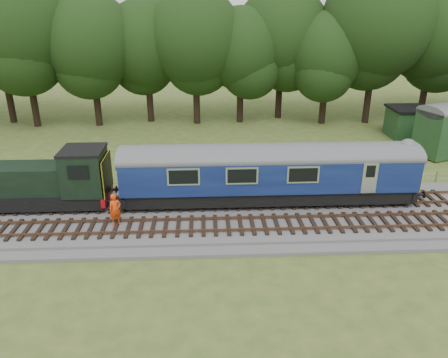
{
  "coord_description": "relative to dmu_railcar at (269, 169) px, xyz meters",
  "views": [
    {
      "loc": [
        1.53,
        -23.48,
        12.26
      ],
      "look_at": [
        2.72,
        1.4,
        2.0
      ],
      "focal_mm": 35.0,
      "sensor_mm": 36.0,
      "label": 1
    }
  ],
  "objects": [
    {
      "name": "track_north",
      "position": [
        -5.51,
        -0.0,
        -2.19
      ],
      "size": [
        67.2,
        2.4,
        0.21
      ],
      "color": "black",
      "rests_on": "ballast"
    },
    {
      "name": "worker",
      "position": [
        -9.06,
        -2.56,
        -1.31
      ],
      "size": [
        0.83,
        0.73,
        1.9
      ],
      "primitive_type": "imported",
      "rotation": [
        0.0,
        0.0,
        0.51
      ],
      "color": "#F2410C",
      "rests_on": "ballast"
    },
    {
      "name": "ballast",
      "position": [
        -5.51,
        -1.4,
        -2.43
      ],
      "size": [
        70.0,
        7.0,
        0.35
      ],
      "primitive_type": "cube",
      "color": "#4C4C4F",
      "rests_on": "ground"
    },
    {
      "name": "track_south",
      "position": [
        -5.51,
        -3.0,
        -2.19
      ],
      "size": [
        67.2,
        2.4,
        0.21
      ],
      "color": "black",
      "rests_on": "ballast"
    },
    {
      "name": "ground",
      "position": [
        -5.51,
        -1.4,
        -2.61
      ],
      "size": [
        120.0,
        120.0,
        0.0
      ],
      "primitive_type": "plane",
      "color": "#3E5820",
      "rests_on": "ground"
    },
    {
      "name": "dmu_railcar",
      "position": [
        0.0,
        0.0,
        0.0
      ],
      "size": [
        18.05,
        2.86,
        3.88
      ],
      "color": "black",
      "rests_on": "ground"
    },
    {
      "name": "shed",
      "position": [
        15.42,
        14.81,
        -1.15
      ],
      "size": [
        3.53,
        3.53,
        2.87
      ],
      "rotation": [
        0.0,
        0.0,
        -0.01
      ],
      "color": "#1B3C1D",
      "rests_on": "ground"
    },
    {
      "name": "fence",
      "position": [
        -5.51,
        3.1,
        -2.61
      ],
      "size": [
        64.0,
        0.12,
        1.0
      ],
      "primitive_type": null,
      "color": "#6B6054",
      "rests_on": "ground"
    },
    {
      "name": "tree_line",
      "position": [
        -5.51,
        20.6,
        -2.61
      ],
      "size": [
        70.0,
        8.0,
        18.0
      ],
      "primitive_type": null,
      "color": "black",
      "rests_on": "ground"
    },
    {
      "name": "shunter_loco",
      "position": [
        -13.93,
        0.0,
        -0.63
      ],
      "size": [
        8.91,
        2.6,
        3.38
      ],
      "color": "black",
      "rests_on": "ground"
    }
  ]
}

